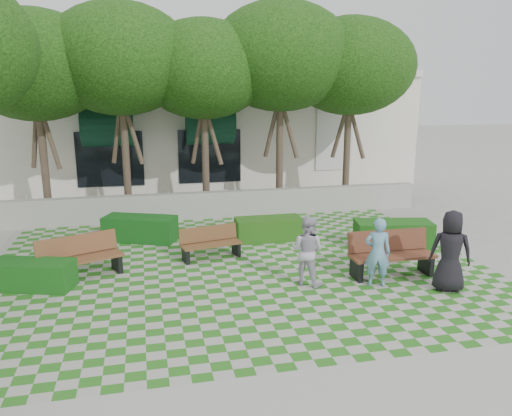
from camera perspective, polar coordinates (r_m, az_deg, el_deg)
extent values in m
plane|color=gray|center=(11.49, -0.78, -8.65)|extent=(90.00, 90.00, 0.00)
plane|color=#2B721E|center=(12.40, -1.75, -6.92)|extent=(12.00, 12.00, 0.00)
cube|color=#9E9B93|center=(7.49, 7.35, -21.83)|extent=(16.00, 2.00, 0.01)
cube|color=#9E9B93|center=(17.20, -5.11, 0.38)|extent=(15.00, 0.36, 0.90)
cube|color=#592F1E|center=(12.19, 15.32, -5.31)|extent=(2.01, 0.64, 0.07)
cube|color=#592F1E|center=(12.35, 14.79, -3.57)|extent=(2.01, 0.16, 0.50)
cube|color=black|center=(11.90, 11.40, -6.85)|extent=(0.12, 0.56, 0.49)
cube|color=black|center=(12.70, 18.85, -6.03)|extent=(0.12, 0.56, 0.49)
cube|color=brown|center=(13.03, -5.13, -4.16)|extent=(1.64, 0.81, 0.05)
cube|color=brown|center=(13.17, -5.49, -2.91)|extent=(1.56, 0.44, 0.39)
cube|color=black|center=(12.88, -8.04, -5.38)|extent=(0.18, 0.44, 0.38)
cube|color=black|center=(13.33, -2.29, -4.60)|extent=(0.18, 0.44, 0.38)
cube|color=brown|center=(12.33, -19.34, -5.54)|extent=(1.95, 1.26, 0.06)
cube|color=brown|center=(12.50, -19.80, -3.97)|extent=(1.78, 0.85, 0.47)
cube|color=black|center=(12.23, -23.02, -7.22)|extent=(0.30, 0.52, 0.46)
cube|color=black|center=(12.64, -15.62, -5.95)|extent=(0.30, 0.52, 0.46)
cube|color=#164913|center=(14.48, 15.41, -2.90)|extent=(2.22, 1.23, 0.73)
cube|color=#204E14|center=(14.59, 1.42, -2.41)|extent=(1.92, 0.77, 0.67)
cube|color=#124516|center=(14.91, -13.10, -2.31)|extent=(2.22, 1.56, 0.72)
cube|color=#134714|center=(12.18, -24.23, -6.98)|extent=(1.93, 1.23, 0.63)
imported|color=#669CBA|center=(11.44, 13.72, -4.93)|extent=(0.67, 0.56, 1.58)
imported|color=black|center=(11.63, 21.34, -4.61)|extent=(1.04, 0.92, 1.80)
imported|color=#BBB3C5|center=(11.26, 5.87, -4.86)|extent=(0.98, 0.97, 1.59)
cylinder|color=#47382B|center=(18.48, -23.03, 4.59)|extent=(0.26, 0.26, 3.64)
ellipsoid|color=#1E4C11|center=(18.33, -23.98, 14.67)|extent=(4.80, 4.80, 3.60)
cylinder|color=#47382B|center=(18.18, -14.63, 5.37)|extent=(0.26, 0.26, 3.81)
ellipsoid|color=#1E4C11|center=(18.05, -15.29, 16.11)|extent=(5.00, 5.00, 3.75)
cylinder|color=#47382B|center=(18.32, -5.80, 5.44)|extent=(0.26, 0.26, 3.58)
ellipsoid|color=#1E4C11|center=(18.16, -6.04, 15.48)|extent=(4.60, 4.60, 3.45)
cylinder|color=#47382B|center=(18.85, 2.71, 6.23)|extent=(0.26, 0.26, 3.92)
ellipsoid|color=#1E4C11|center=(18.73, 2.84, 16.91)|extent=(5.20, 5.20, 3.90)
cylinder|color=#47382B|center=(19.75, 10.32, 6.03)|extent=(0.26, 0.26, 3.70)
ellipsoid|color=#1E4C11|center=(19.61, 10.74, 15.63)|extent=(4.80, 4.80, 3.60)
cube|color=white|center=(24.89, -5.45, 9.18)|extent=(18.00, 8.00, 5.00)
cube|color=white|center=(20.87, -4.12, 15.27)|extent=(18.00, 0.30, 0.30)
cube|color=black|center=(22.27, 8.95, 7.81)|extent=(1.40, 0.10, 2.40)
cylinder|color=#103D28|center=(20.68, -16.59, 9.23)|extent=(3.00, 1.80, 1.80)
cube|color=black|center=(20.81, -16.34, 5.38)|extent=(2.60, 0.08, 2.20)
cylinder|color=#103D28|center=(20.81, -5.39, 9.74)|extent=(3.00, 1.80, 1.80)
cube|color=black|center=(20.95, -5.31, 5.92)|extent=(2.60, 0.08, 2.20)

